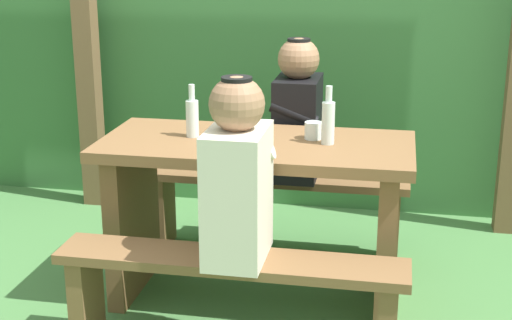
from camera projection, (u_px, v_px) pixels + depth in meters
The scene contains 12 objects.
ground_plane at pixel (256, 297), 3.58m from camera, with size 12.00×12.00×0.00m, color #44763E.
hedge_backdrop at pixel (307, 55), 5.01m from camera, with size 6.40×1.01×1.77m, color #376B36.
pergola_post_left at pixel (85, 31), 4.53m from camera, with size 0.12×0.12×2.19m, color brown.
picnic_table at pixel (256, 194), 3.43m from camera, with size 1.40×0.64×0.77m.
bench_near at pixel (231, 286), 2.99m from camera, with size 1.40×0.24×0.45m.
bench_far at pixel (275, 197), 3.99m from camera, with size 1.40×0.24×0.45m.
person_white_shirt at pixel (238, 177), 2.85m from camera, with size 0.25×0.35×0.72m.
person_black_coat at pixel (298, 114), 3.83m from camera, with size 0.25×0.35×0.72m.
drinking_glass at pixel (313, 130), 3.38m from camera, with size 0.08×0.08×0.08m, color silver.
bottle_left at pixel (192, 116), 3.41m from camera, with size 0.06×0.06×0.24m.
bottle_right at pixel (328, 121), 3.29m from camera, with size 0.06×0.06×0.26m.
cell_phone at pixel (247, 147), 3.24m from camera, with size 0.07×0.14×0.01m, color silver.
Camera 1 is at (0.61, -3.18, 1.67)m, focal length 52.76 mm.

